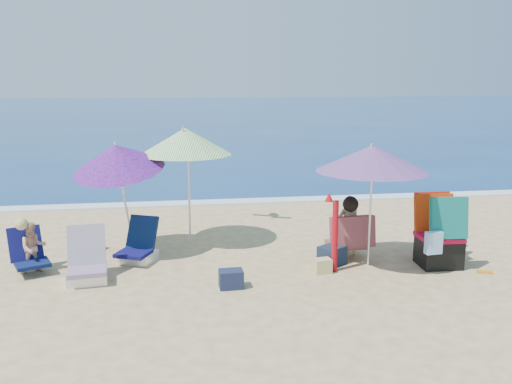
{
  "coord_description": "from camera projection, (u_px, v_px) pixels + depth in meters",
  "views": [
    {
      "loc": [
        -1.49,
        -6.88,
        2.76
      ],
      "look_at": [
        -0.3,
        1.0,
        1.1
      ],
      "focal_mm": 37.47,
      "sensor_mm": 36.0,
      "label": 1
    }
  ],
  "objects": [
    {
      "name": "ground",
      "position": [
        288.0,
        283.0,
        7.44
      ],
      "size": [
        120.0,
        120.0,
        0.0
      ],
      "color": "#D8BC84",
      "rests_on": "ground"
    },
    {
      "name": "sea",
      "position": [
        191.0,
        111.0,
        51.02
      ],
      "size": [
        120.0,
        80.0,
        0.12
      ],
      "color": "navy",
      "rests_on": "ground"
    },
    {
      "name": "foam",
      "position": [
        243.0,
        202.0,
        12.37
      ],
      "size": [
        120.0,
        0.5,
        0.04
      ],
      "color": "white",
      "rests_on": "ground"
    },
    {
      "name": "umbrella_turquoise",
      "position": [
        372.0,
        158.0,
        7.76
      ],
      "size": [
        2.0,
        2.0,
        1.88
      ],
      "color": "white",
      "rests_on": "ground"
    },
    {
      "name": "umbrella_striped",
      "position": [
        185.0,
        141.0,
        8.81
      ],
      "size": [
        1.88,
        1.88,
        2.04
      ],
      "color": "silver",
      "rests_on": "ground"
    },
    {
      "name": "umbrella_blue",
      "position": [
        117.0,
        157.0,
        8.28
      ],
      "size": [
        1.91,
        1.94,
        1.95
      ],
      "color": "silver",
      "rests_on": "ground"
    },
    {
      "name": "furled_umbrella",
      "position": [
        334.0,
        229.0,
        7.79
      ],
      "size": [
        0.22,
        0.22,
        1.18
      ],
      "color": "#AC0C15",
      "rests_on": "ground"
    },
    {
      "name": "chair_navy",
      "position": [
        138.0,
        250.0,
        8.31
      ],
      "size": [
        0.71,
        0.79,
        0.68
      ],
      "color": "#0D0C48",
      "rests_on": "ground"
    },
    {
      "name": "chair_rainbow",
      "position": [
        87.0,
        267.0,
        7.49
      ],
      "size": [
        0.6,
        0.74,
        0.75
      ],
      "color": "#E24F63",
      "rests_on": "ground"
    },
    {
      "name": "camp_chair_left",
      "position": [
        437.0,
        239.0,
        8.44
      ],
      "size": [
        0.6,
        0.6,
        1.02
      ],
      "color": "#9E290B",
      "rests_on": "ground"
    },
    {
      "name": "camp_chair_right",
      "position": [
        440.0,
        241.0,
        8.03
      ],
      "size": [
        0.73,
        0.79,
        1.12
      ],
      "color": "#C10D36",
      "rests_on": "ground"
    },
    {
      "name": "person_center",
      "position": [
        350.0,
        228.0,
        8.38
      ],
      "size": [
        0.71,
        0.66,
        1.02
      ],
      "color": "tan",
      "rests_on": "ground"
    },
    {
      "name": "person_left",
      "position": [
        32.0,
        247.0,
        7.78
      ],
      "size": [
        0.69,
        0.69,
        0.85
      ],
      "color": "tan",
      "rests_on": "ground"
    },
    {
      "name": "bag_navy_a",
      "position": [
        231.0,
        279.0,
        7.25
      ],
      "size": [
        0.33,
        0.24,
        0.25
      ],
      "color": "#1B213D",
      "rests_on": "ground"
    },
    {
      "name": "bag_black_a",
      "position": [
        92.0,
        244.0,
        8.87
      ],
      "size": [
        0.34,
        0.3,
        0.2
      ],
      "color": "black",
      "rests_on": "ground"
    },
    {
      "name": "bag_tan",
      "position": [
        322.0,
        266.0,
        7.81
      ],
      "size": [
        0.27,
        0.21,
        0.21
      ],
      "color": "tan",
      "rests_on": "ground"
    },
    {
      "name": "bag_navy_b",
      "position": [
        332.0,
        255.0,
        8.17
      ],
      "size": [
        0.49,
        0.46,
        0.29
      ],
      "color": "#192437",
      "rests_on": "ground"
    },
    {
      "name": "orange_item",
      "position": [
        485.0,
        272.0,
        7.82
      ],
      "size": [
        0.24,
        0.17,
        0.03
      ],
      "color": "orange",
      "rests_on": "ground"
    }
  ]
}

